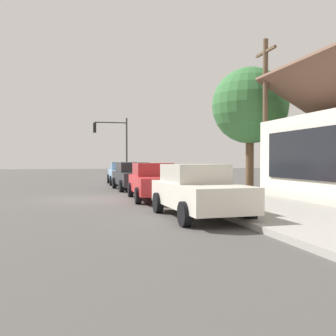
% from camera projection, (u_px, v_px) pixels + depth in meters
% --- Properties ---
extents(ground_plane, '(120.00, 120.00, 0.00)m').
position_uv_depth(ground_plane, '(91.00, 199.00, 16.65)').
color(ground_plane, '#4C4947').
extents(sidewalk_curb, '(60.00, 4.20, 0.16)m').
position_uv_depth(sidewalk_curb, '(211.00, 195.00, 18.02)').
color(sidewalk_curb, '#A3A099').
rests_on(sidewalk_curb, ground).
extents(car_skyblue, '(4.43, 2.16, 1.59)m').
position_uv_depth(car_skyblue, '(123.00, 173.00, 27.35)').
color(car_skyblue, '#8CB7E0').
rests_on(car_skyblue, ground).
extents(car_charcoal, '(4.62, 2.16, 1.59)m').
position_uv_depth(car_charcoal, '(133.00, 176.00, 22.13)').
color(car_charcoal, '#2D3035').
rests_on(car_charcoal, ground).
extents(car_cherry, '(4.91, 2.13, 1.59)m').
position_uv_depth(car_cherry, '(153.00, 181.00, 16.63)').
color(car_cherry, red).
rests_on(car_cherry, ground).
extents(car_ivory, '(4.46, 2.16, 1.59)m').
position_uv_depth(car_ivory, '(198.00, 190.00, 11.43)').
color(car_ivory, silver).
rests_on(car_ivory, ground).
extents(shade_tree, '(4.17, 4.17, 6.80)m').
position_uv_depth(shade_tree, '(250.00, 106.00, 20.88)').
color(shade_tree, brown).
rests_on(shade_tree, ground).
extents(traffic_light_main, '(0.37, 2.79, 5.20)m').
position_uv_depth(traffic_light_main, '(114.00, 139.00, 31.20)').
color(traffic_light_main, '#383833').
rests_on(traffic_light_main, ground).
extents(utility_pole_wooden, '(1.80, 0.24, 7.50)m').
position_uv_depth(utility_pole_wooden, '(265.00, 114.00, 18.21)').
color(utility_pole_wooden, brown).
rests_on(utility_pole_wooden, ground).
extents(fire_hydrant_red, '(0.22, 0.22, 0.71)m').
position_uv_depth(fire_hydrant_red, '(188.00, 188.00, 16.92)').
color(fire_hydrant_red, red).
rests_on(fire_hydrant_red, sidewalk_curb).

